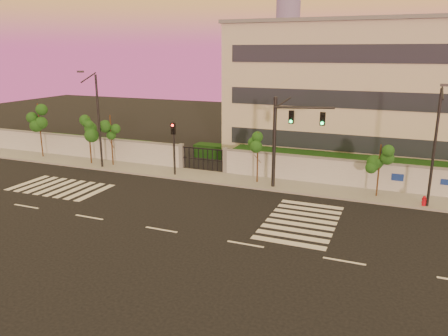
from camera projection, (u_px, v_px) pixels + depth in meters
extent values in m
plane|color=black|center=(161.00, 230.00, 24.46)|extent=(120.00, 120.00, 0.00)
cube|color=gray|center=(230.00, 179.00, 33.82)|extent=(60.00, 3.00, 0.15)
cube|color=#ACAFB3|center=(64.00, 146.00, 41.34)|extent=(25.00, 0.30, 2.00)
cube|color=slate|center=(63.00, 135.00, 41.07)|extent=(25.00, 0.36, 0.12)
cube|color=#ACAFB3|center=(437.00, 183.00, 29.61)|extent=(31.00, 0.30, 2.00)
cube|color=slate|center=(439.00, 168.00, 29.33)|extent=(31.00, 0.36, 0.12)
cube|color=slate|center=(182.00, 157.00, 36.73)|extent=(0.35, 0.35, 2.20)
cube|color=slate|center=(225.00, 161.00, 35.27)|extent=(0.35, 0.35, 2.20)
cube|color=black|center=(357.00, 168.00, 33.88)|extent=(20.00, 2.00, 1.80)
cube|color=black|center=(95.00, 145.00, 43.10)|extent=(12.00, 1.80, 1.40)
cube|color=black|center=(226.00, 152.00, 40.60)|extent=(6.00, 1.50, 1.20)
cube|color=beige|center=(370.00, 93.00, 39.26)|extent=(24.00, 12.00, 12.00)
cube|color=#262D38|center=(360.00, 144.00, 34.79)|extent=(22.00, 0.08, 1.40)
cube|color=#262D38|center=(364.00, 100.00, 33.88)|extent=(22.00, 0.08, 1.40)
cube|color=#262D38|center=(368.00, 54.00, 32.98)|extent=(22.00, 0.08, 1.40)
cube|color=slate|center=(376.00, 22.00, 37.68)|extent=(24.40, 12.40, 0.30)
cube|color=silver|center=(28.00, 183.00, 33.17)|extent=(0.50, 4.00, 0.02)
cube|color=silver|center=(37.00, 184.00, 32.84)|extent=(0.50, 4.00, 0.02)
cube|color=silver|center=(46.00, 185.00, 32.51)|extent=(0.50, 4.00, 0.02)
cube|color=silver|center=(55.00, 187.00, 32.18)|extent=(0.50, 4.00, 0.02)
cube|color=silver|center=(65.00, 188.00, 31.85)|extent=(0.50, 4.00, 0.02)
cube|color=silver|center=(75.00, 190.00, 31.52)|extent=(0.50, 4.00, 0.02)
cube|color=silver|center=(85.00, 191.00, 31.19)|extent=(0.50, 4.00, 0.02)
cube|color=silver|center=(95.00, 193.00, 30.86)|extent=(0.50, 4.00, 0.02)
cube|color=silver|center=(288.00, 243.00, 22.79)|extent=(4.00, 0.50, 0.02)
cube|color=silver|center=(292.00, 236.00, 23.59)|extent=(4.00, 0.50, 0.02)
cube|color=silver|center=(296.00, 230.00, 24.40)|extent=(4.00, 0.50, 0.02)
cube|color=silver|center=(299.00, 224.00, 25.20)|extent=(4.00, 0.50, 0.02)
cube|color=silver|center=(303.00, 219.00, 26.00)|extent=(4.00, 0.50, 0.02)
cube|color=silver|center=(306.00, 214.00, 26.81)|extent=(4.00, 0.50, 0.02)
cube|color=silver|center=(309.00, 209.00, 27.61)|extent=(4.00, 0.50, 0.02)
cube|color=silver|center=(312.00, 205.00, 28.42)|extent=(4.00, 0.50, 0.02)
cube|color=silver|center=(26.00, 206.00, 28.13)|extent=(2.00, 0.15, 0.01)
cube|color=silver|center=(89.00, 217.00, 26.29)|extent=(2.00, 0.15, 0.01)
cube|color=silver|center=(161.00, 230.00, 24.46)|extent=(2.00, 0.15, 0.01)
cube|color=silver|center=(245.00, 244.00, 22.63)|extent=(2.00, 0.15, 0.01)
cube|color=silver|center=(344.00, 261.00, 20.79)|extent=(2.00, 0.15, 0.01)
cylinder|color=#382314|center=(40.00, 131.00, 40.28)|extent=(0.12, 0.12, 5.10)
sphere|color=#154112|center=(38.00, 114.00, 39.88)|extent=(1.07, 1.07, 1.07)
sphere|color=#154112|center=(44.00, 123.00, 40.13)|extent=(0.82, 0.82, 0.82)
sphere|color=#154112|center=(35.00, 120.00, 39.99)|extent=(0.78, 0.78, 0.78)
cylinder|color=#382314|center=(90.00, 141.00, 37.89)|extent=(0.12, 0.12, 4.26)
sphere|color=#154112|center=(89.00, 127.00, 37.56)|extent=(1.14, 1.14, 1.14)
sphere|color=#154112|center=(94.00, 134.00, 37.77)|extent=(0.87, 0.87, 0.87)
sphere|color=#154112|center=(85.00, 131.00, 37.64)|extent=(0.83, 0.83, 0.83)
cylinder|color=#382314|center=(112.00, 141.00, 37.32)|extent=(0.12, 0.12, 4.48)
sphere|color=#154112|center=(111.00, 126.00, 36.97)|extent=(1.08, 1.08, 1.08)
sphere|color=#154112|center=(116.00, 133.00, 37.20)|extent=(0.83, 0.83, 0.83)
sphere|color=#154112|center=(107.00, 131.00, 37.07)|extent=(0.79, 0.79, 0.79)
cylinder|color=#382314|center=(258.00, 158.00, 32.48)|extent=(0.11, 0.11, 3.94)
sphere|color=#154112|center=(258.00, 143.00, 32.17)|extent=(1.03, 1.03, 1.03)
sphere|color=#154112|center=(263.00, 150.00, 32.37)|extent=(0.79, 0.79, 0.79)
sphere|color=#154112|center=(254.00, 148.00, 32.25)|extent=(0.75, 0.75, 0.75)
cylinder|color=#382314|center=(379.00, 172.00, 29.31)|extent=(0.11, 0.11, 3.72)
sphere|color=#154112|center=(380.00, 155.00, 29.02)|extent=(0.99, 0.99, 0.99)
sphere|color=#154112|center=(384.00, 163.00, 29.21)|extent=(0.75, 0.75, 0.75)
sphere|color=#154112|center=(375.00, 161.00, 29.10)|extent=(0.72, 0.72, 0.72)
cylinder|color=black|center=(274.00, 144.00, 31.04)|extent=(0.26, 0.26, 6.63)
cylinder|color=black|center=(304.00, 108.00, 29.60)|extent=(3.95, 1.27, 0.17)
cube|color=black|center=(291.00, 117.00, 30.05)|extent=(0.37, 0.19, 0.96)
sphere|color=#0CF259|center=(291.00, 122.00, 30.03)|extent=(0.21, 0.21, 0.21)
cube|color=black|center=(323.00, 119.00, 29.27)|extent=(0.37, 0.19, 0.96)
sphere|color=#0CF259|center=(322.00, 124.00, 29.25)|extent=(0.21, 0.21, 0.21)
cylinder|color=black|center=(174.00, 149.00, 34.36)|extent=(0.16, 0.16, 4.46)
cube|color=black|center=(173.00, 129.00, 33.89)|extent=(0.35, 0.18, 0.89)
sphere|color=red|center=(172.00, 125.00, 33.72)|extent=(0.20, 0.20, 0.20)
cylinder|color=black|center=(99.00, 123.00, 36.28)|extent=(0.18, 0.18, 7.87)
cylinder|color=black|center=(88.00, 77.00, 34.52)|extent=(0.10, 1.88, 0.76)
cube|color=#3F3F44|center=(80.00, 72.00, 33.60)|extent=(0.49, 0.25, 0.15)
cylinder|color=black|center=(434.00, 150.00, 26.86)|extent=(0.17, 0.17, 7.57)
cylinder|color=black|center=(443.00, 92.00, 25.17)|extent=(0.09, 1.81, 0.74)
cube|color=#3F3F44|center=(445.00, 85.00, 24.28)|extent=(0.47, 0.24, 0.14)
cylinder|color=#B70C1C|center=(424.00, 204.00, 27.83)|extent=(0.23, 0.23, 0.53)
cylinder|color=#B70C1C|center=(424.00, 199.00, 27.75)|extent=(0.30, 0.30, 0.11)
sphere|color=#B70C1C|center=(424.00, 197.00, 27.72)|extent=(0.19, 0.19, 0.19)
cylinder|color=#B70C1C|center=(424.00, 202.00, 27.80)|extent=(0.31, 0.13, 0.11)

